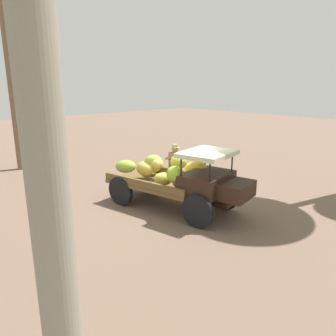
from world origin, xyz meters
TOP-DOWN VIEW (x-y plane):
  - ground_plane at (0.00, 0.00)m, footprint 60.00×60.00m
  - truck at (0.28, -0.10)m, footprint 4.64×2.47m
  - farmer at (-1.07, 0.89)m, footprint 0.53×0.46m

SIDE VIEW (x-z plane):
  - ground_plane at x=0.00m, z-range 0.00..0.00m
  - truck at x=0.28m, z-range 0.00..1.90m
  - farmer at x=-1.07m, z-range 0.12..1.82m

